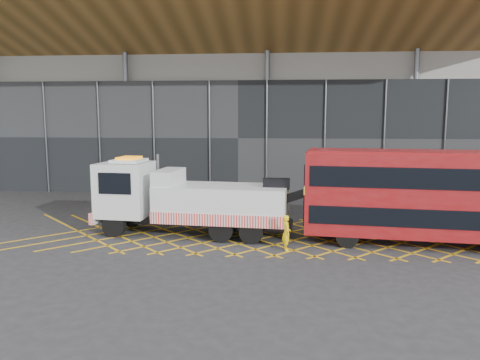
# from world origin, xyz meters

# --- Properties ---
(ground_plane) EXTENTS (120.00, 120.00, 0.00)m
(ground_plane) POSITION_xyz_m (0.00, 0.00, 0.00)
(ground_plane) COLOR #272729
(road_markings) EXTENTS (27.96, 7.16, 0.01)m
(road_markings) POSITION_xyz_m (5.60, 0.00, 0.01)
(road_markings) COLOR gold
(road_markings) RESTS_ON ground_plane
(construction_building) EXTENTS (55.00, 23.97, 18.00)m
(construction_building) POSITION_xyz_m (1.92, 18.40, 8.98)
(construction_building) COLOR gray
(construction_building) RESTS_ON ground_plane
(recovery_truck) EXTENTS (10.67, 3.35, 3.70)m
(recovery_truck) POSITION_xyz_m (0.53, -0.16, 1.71)
(recovery_truck) COLOR black
(recovery_truck) RESTS_ON ground_plane
(bus_towed) EXTENTS (10.28, 3.46, 4.10)m
(bus_towed) POSITION_xyz_m (11.15, -1.12, 2.28)
(bus_towed) COLOR maroon
(bus_towed) RESTS_ON ground_plane
(worker) EXTENTS (0.45, 0.60, 1.49)m
(worker) POSITION_xyz_m (5.28, -2.37, 0.74)
(worker) COLOR yellow
(worker) RESTS_ON ground_plane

